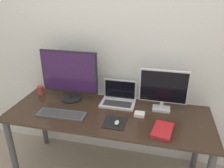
% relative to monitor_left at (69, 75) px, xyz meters
% --- Properties ---
extents(wall_back, '(7.00, 0.05, 2.50)m').
position_rel_monitor_left_xyz_m(wall_back, '(0.44, 0.23, 0.24)').
color(wall_back, silver).
rests_on(wall_back, ground_plane).
extents(desk, '(1.89, 0.70, 0.74)m').
position_rel_monitor_left_xyz_m(desk, '(0.44, -0.18, -0.39)').
color(desk, '#332319').
rests_on(desk, ground_plane).
extents(monitor_left, '(0.58, 0.21, 0.52)m').
position_rel_monitor_left_xyz_m(monitor_left, '(0.00, 0.00, 0.00)').
color(monitor_left, black).
rests_on(monitor_left, desk).
extents(monitor_right, '(0.44, 0.12, 0.40)m').
position_rel_monitor_left_xyz_m(monitor_right, '(0.92, 0.00, -0.05)').
color(monitor_right, silver).
rests_on(monitor_right, desk).
extents(laptop, '(0.34, 0.22, 0.22)m').
position_rel_monitor_left_xyz_m(laptop, '(0.50, 0.04, -0.22)').
color(laptop, silver).
rests_on(laptop, desk).
extents(keyboard, '(0.45, 0.16, 0.02)m').
position_rel_monitor_left_xyz_m(keyboard, '(0.04, -0.31, -0.26)').
color(keyboard, '#4C4C51').
rests_on(keyboard, desk).
extents(mousepad, '(0.19, 0.20, 0.00)m').
position_rel_monitor_left_xyz_m(mousepad, '(0.54, -0.32, -0.27)').
color(mousepad, black).
rests_on(mousepad, desk).
extents(mouse, '(0.04, 0.06, 0.03)m').
position_rel_monitor_left_xyz_m(mouse, '(0.56, -0.35, -0.25)').
color(mouse, silver).
rests_on(mouse, mousepad).
extents(book, '(0.19, 0.26, 0.03)m').
position_rel_monitor_left_xyz_m(book, '(0.95, -0.36, -0.26)').
color(book, red).
rests_on(book, desk).
extents(mug, '(0.07, 0.07, 0.09)m').
position_rel_monitor_left_xyz_m(mug, '(-0.37, 0.03, -0.22)').
color(mug, '#99382D').
rests_on(mug, desk).
extents(power_brick, '(0.09, 0.08, 0.03)m').
position_rel_monitor_left_xyz_m(power_brick, '(0.73, -0.16, -0.26)').
color(power_brick, white).
rests_on(power_brick, desk).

